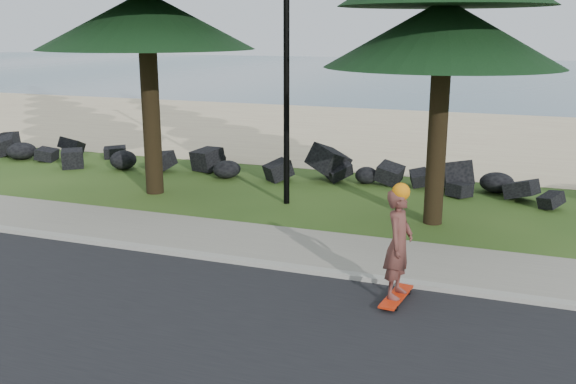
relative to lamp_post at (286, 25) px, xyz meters
name	(u,v)px	position (x,y,z in m)	size (l,w,h in m)	color
ground	(229,244)	(0.00, -3.20, -4.13)	(160.00, 160.00, 0.00)	#294816
road	(80,350)	(0.00, -7.70, -4.12)	(160.00, 7.00, 0.02)	black
kerb	(208,257)	(0.00, -4.10, -4.08)	(160.00, 0.20, 0.10)	#ABA89A
sidewalk	(233,239)	(0.00, -3.00, -4.09)	(160.00, 2.00, 0.08)	gray
beach_sand	(385,133)	(0.00, 11.30, -4.13)	(160.00, 15.00, 0.01)	#CAAC87
ocean	(468,74)	(0.00, 47.80, -4.13)	(160.00, 58.00, 0.01)	#3E6677
seawall_boulders	(317,181)	(0.00, 2.40, -4.13)	(60.00, 2.40, 1.10)	black
lamp_post	(286,25)	(0.00, 0.00, 0.00)	(0.25, 0.14, 8.14)	black
skateboarder	(399,244)	(3.56, -4.77, -3.20)	(0.47, 1.02, 1.86)	red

